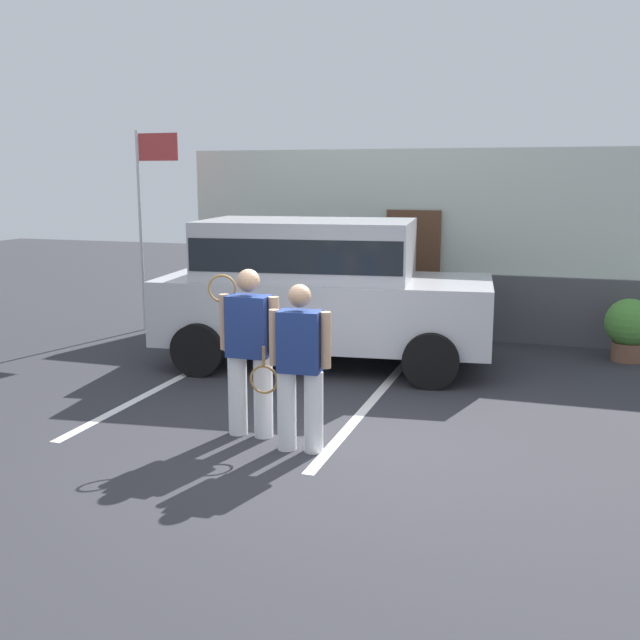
# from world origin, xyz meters

# --- Properties ---
(ground_plane) EXTENTS (40.00, 40.00, 0.00)m
(ground_plane) POSITION_xyz_m (0.00, 0.00, 0.00)
(ground_plane) COLOR #2D2D33
(parking_stripe_0) EXTENTS (0.12, 4.40, 0.01)m
(parking_stripe_0) POSITION_xyz_m (-2.60, 1.50, 0.00)
(parking_stripe_0) COLOR silver
(parking_stripe_0) RESTS_ON ground_plane
(parking_stripe_1) EXTENTS (0.12, 4.40, 0.01)m
(parking_stripe_1) POSITION_xyz_m (0.11, 1.50, 0.00)
(parking_stripe_1) COLOR silver
(parking_stripe_1) RESTS_ON ground_plane
(house_frontage) EXTENTS (8.27, 0.40, 3.09)m
(house_frontage) POSITION_xyz_m (-0.00, 5.73, 1.45)
(house_frontage) COLOR silver
(house_frontage) RESTS_ON ground_plane
(parked_suv) EXTENTS (4.79, 2.59, 2.05)m
(parked_suv) POSITION_xyz_m (-1.08, 3.23, 1.15)
(parked_suv) COLOR #B7B7BC
(parked_suv) RESTS_ON ground_plane
(tennis_player_man) EXTENTS (0.78, 0.27, 1.74)m
(tennis_player_man) POSITION_xyz_m (-0.80, 0.14, 0.91)
(tennis_player_man) COLOR white
(tennis_player_man) RESTS_ON ground_plane
(tennis_player_woman) EXTENTS (0.88, 0.28, 1.65)m
(tennis_player_woman) POSITION_xyz_m (-0.16, -0.13, 0.85)
(tennis_player_woman) COLOR white
(tennis_player_woman) RESTS_ON ground_plane
(potted_plant_by_porch) EXTENTS (0.70, 0.70, 0.92)m
(potted_plant_by_porch) POSITION_xyz_m (3.16, 4.78, 0.51)
(potted_plant_by_porch) COLOR brown
(potted_plant_by_porch) RESTS_ON ground_plane
(flag_pole) EXTENTS (0.80, 0.06, 3.40)m
(flag_pole) POSITION_xyz_m (-4.54, 4.60, 2.33)
(flag_pole) COLOR silver
(flag_pole) RESTS_ON ground_plane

